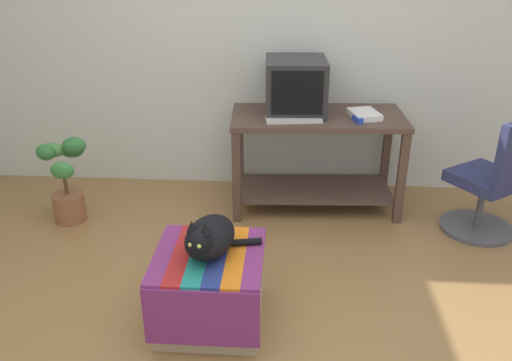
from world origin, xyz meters
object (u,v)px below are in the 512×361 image
Objects in this scene: tv_monitor at (296,87)px; keyboard at (294,119)px; office_chair at (492,185)px; book at (364,114)px; ottoman_with_blanket at (210,288)px; stapler at (358,119)px; desk at (317,145)px; potted_plant at (66,182)px; cat at (209,237)px.

tv_monitor reaches higher than keyboard.
office_chair is at bearing -20.00° from tv_monitor.
tv_monitor is 0.55m from book.
ottoman_with_blanket is 5.53× the size of stapler.
book is (0.52, 0.12, 0.01)m from keyboard.
book is at bearing 42.81° from stapler.
potted_plant is (-1.85, -0.37, -0.20)m from desk.
potted_plant reaches higher than ottoman_with_blanket.
keyboard is 0.53m from book.
book is 1.02m from office_chair.
stapler is (2.12, 0.22, 0.46)m from potted_plant.
book is at bearing -13.49° from tv_monitor.
stapler is at bearing -28.38° from tv_monitor.
ottoman_with_blanket is at bearing -116.10° from keyboard.
potted_plant is 3.06m from office_chair.
ottoman_with_blanket is 1.64m from potted_plant.
potted_plant is at bearing 165.87° from stapler.
keyboard reaches higher than desk.
tv_monitor is 1.74m from ottoman_with_blanket.
stapler is at bearing 5.88° from potted_plant.
office_chair reaches higher than cat.
book is (0.33, -0.03, 0.26)m from desk.
book is at bearing -7.83° from desk.
cat is (-0.62, -1.44, 0.03)m from desk.
ottoman_with_blanket is 0.92× the size of potted_plant.
tv_monitor is at bearing 156.24° from desk.
keyboard is 0.45× the size of office_chair.
stapler reaches higher than ottoman_with_blanket.
desk is 0.43m from book.
potted_plant is 6.05× the size of stapler.
stapler is (-0.94, 0.21, 0.39)m from office_chair.
stapler is (0.89, 1.29, 0.24)m from cat.
desk is 3.03× the size of cat.
book is 0.13m from stapler.
keyboard is (-0.01, -0.21, -0.18)m from tv_monitor.
book is at bearing 8.77° from potted_plant.
ottoman_with_blanket is (-0.44, -1.30, -0.55)m from keyboard.
office_chair is 1.04m from stapler.
cat is at bearing -41.15° from potted_plant.
desk is at bearing 80.29° from cat.
ottoman_with_blanket is 1.67m from stapler.
keyboard is at bearing 84.92° from cat.
keyboard is 0.66× the size of ottoman_with_blanket.
office_chair is (1.40, -0.21, -0.38)m from keyboard.
stapler is at bearing 55.38° from ottoman_with_blanket.
stapler is at bearing -133.31° from book.
cat is at bearing -144.52° from stapler.
potted_plant is 0.75× the size of office_chair.
office_chair is (3.06, 0.01, 0.07)m from potted_plant.
keyboard is 0.46m from stapler.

